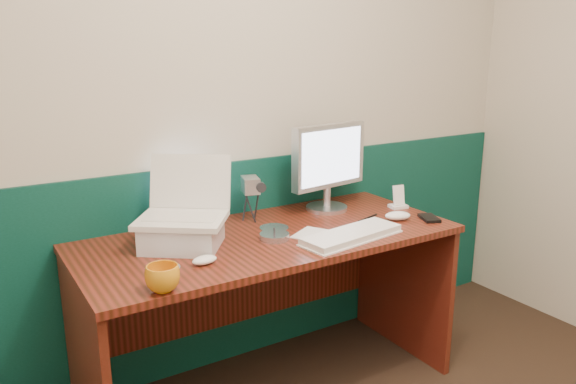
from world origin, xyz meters
TOP-DOWN VIEW (x-y plane):
  - back_wall at (0.00, 1.75)m, footprint 3.50×0.04m
  - wainscot at (0.00, 1.74)m, footprint 3.48×0.02m
  - desk at (-0.00, 1.38)m, footprint 1.60×0.70m
  - laptop_riser at (-0.37, 1.43)m, footprint 0.38×0.37m
  - laptop at (-0.37, 1.43)m, footprint 0.42×0.41m
  - monitor at (0.42, 1.56)m, footprint 0.44×0.18m
  - keyboard at (0.26, 1.16)m, footprint 0.47×0.21m
  - mouse_right at (0.60, 1.25)m, footprint 0.14×0.11m
  - mouse_left at (-0.37, 1.22)m, footprint 0.10×0.06m
  - mug at (-0.58, 1.08)m, footprint 0.14×0.14m
  - camcorder at (0.03, 1.60)m, footprint 0.14×0.17m
  - cd_spindle at (-0.01, 1.32)m, footprint 0.12×0.12m
  - cd_loose_a at (-0.51, 1.26)m, footprint 0.13×0.13m
  - cd_loose_b at (0.06, 1.45)m, footprint 0.13×0.13m
  - pen at (0.50, 1.34)m, footprint 0.14×0.05m
  - papers at (0.15, 1.29)m, footprint 0.20×0.18m
  - dock at (0.74, 1.40)m, footprint 0.09×0.07m
  - music_player at (0.74, 1.40)m, footprint 0.06×0.04m
  - pda at (0.73, 1.18)m, footprint 0.11×0.14m

SIDE VIEW (x-z plane):
  - desk at x=0.00m, z-range 0.00..0.75m
  - wainscot at x=0.00m, z-range 0.00..1.00m
  - cd_loose_a at x=-0.51m, z-range 0.75..0.75m
  - cd_loose_b at x=0.06m, z-range 0.75..0.75m
  - papers at x=0.15m, z-range 0.75..0.75m
  - pen at x=0.50m, z-range 0.75..0.76m
  - pda at x=0.73m, z-range 0.75..0.76m
  - dock at x=0.74m, z-range 0.75..0.77m
  - cd_spindle at x=-0.01m, z-range 0.75..0.78m
  - keyboard at x=0.26m, z-range 0.75..0.78m
  - mouse_left at x=-0.37m, z-range 0.75..0.78m
  - mouse_right at x=0.60m, z-range 0.75..0.79m
  - mug at x=-0.58m, z-range 0.75..0.84m
  - laptop_riser at x=-0.37m, z-range 0.75..0.85m
  - music_player at x=0.74m, z-range 0.77..0.86m
  - camcorder at x=0.03m, z-range 0.75..0.97m
  - monitor at x=0.42m, z-range 0.75..1.17m
  - laptop at x=-0.37m, z-range 0.85..1.13m
  - back_wall at x=0.00m, z-range 0.00..2.50m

